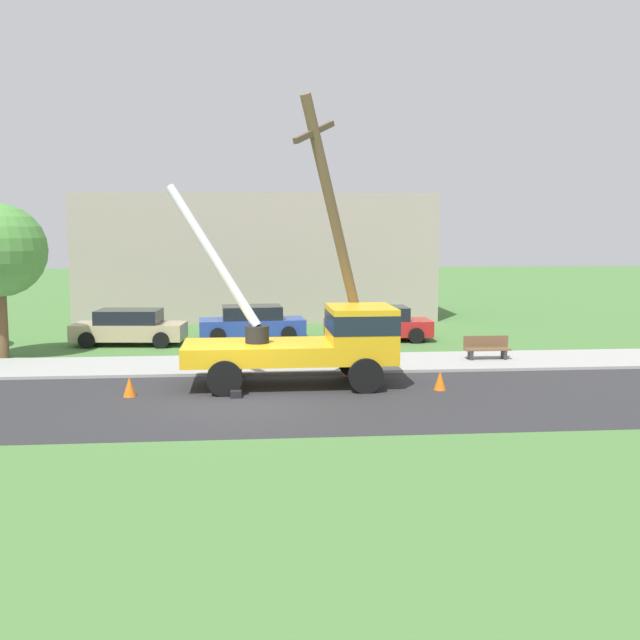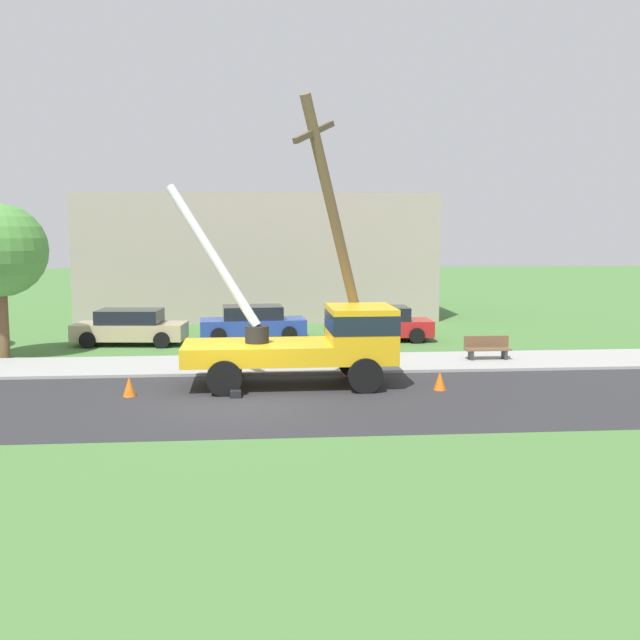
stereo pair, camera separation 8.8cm
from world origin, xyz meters
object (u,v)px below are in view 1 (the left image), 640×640
traffic_cone_curbside (349,367)px  park_bench (487,349)px  traffic_cone_behind (129,387)px  parked_sedan_red (378,324)px  utility_truck (317,338)px  leaning_utility_pole (339,239)px  traffic_cone_ahead (440,380)px  parked_sedan_tan (129,327)px  parked_sedan_blue (252,323)px

traffic_cone_curbside → park_bench: park_bench is taller
traffic_cone_behind → park_bench: 12.43m
traffic_cone_behind → parked_sedan_red: parked_sedan_red is taller
utility_truck → parked_sedan_red: 9.35m
utility_truck → traffic_cone_curbside: utility_truck is taller
leaning_utility_pole → traffic_cone_ahead: (2.75, -1.75, -4.06)m
utility_truck → traffic_cone_ahead: bearing=-16.5°
traffic_cone_behind → parked_sedan_tan: bearing=99.0°
parked_sedan_tan → parked_sedan_blue: size_ratio=1.01×
traffic_cone_ahead → traffic_cone_behind: 8.80m
utility_truck → traffic_cone_behind: 5.56m
utility_truck → parked_sedan_tan: (-6.85, 8.49, -0.70)m
leaning_utility_pole → traffic_cone_ahead: leaning_utility_pole is taller
leaning_utility_pole → parked_sedan_tan: leaning_utility_pole is taller
parked_sedan_tan → parked_sedan_red: bearing=1.3°
traffic_cone_behind → park_bench: bearing=21.1°
park_bench → leaning_utility_pole: bearing=-154.4°
parked_sedan_tan → park_bench: 14.08m
traffic_cone_ahead → park_bench: bearing=57.6°
leaning_utility_pole → traffic_cone_ahead: 5.20m
parked_sedan_tan → parked_sedan_red: same height
parked_sedan_blue → leaning_utility_pole: bearing=-73.3°
traffic_cone_ahead → traffic_cone_behind: same height
leaning_utility_pole → traffic_cone_ahead: size_ratio=15.16×
utility_truck → parked_sedan_blue: 9.77m
parked_sedan_blue → parked_sedan_red: bearing=-9.1°
traffic_cone_curbside → parked_sedan_blue: 8.84m
traffic_cone_behind → traffic_cone_ahead: bearing=0.4°
traffic_cone_curbside → parked_sedan_tan: (-7.96, 7.23, 0.43)m
traffic_cone_ahead → parked_sedan_tan: (-10.32, 9.52, 0.43)m
parked_sedan_tan → park_bench: size_ratio=2.84×
utility_truck → park_bench: 7.19m
utility_truck → park_bench: (6.27, 3.39, -0.95)m
leaning_utility_pole → parked_sedan_tan: size_ratio=1.87×
traffic_cone_ahead → traffic_cone_curbside: same height
traffic_cone_ahead → parked_sedan_red: size_ratio=0.13×
parked_sedan_tan → traffic_cone_curbside: bearing=-42.2°
utility_truck → traffic_cone_curbside: size_ratio=12.11×
traffic_cone_curbside → parked_sedan_red: parked_sedan_red is taller
utility_truck → leaning_utility_pole: size_ratio=0.80×
traffic_cone_behind → traffic_cone_curbside: (6.44, 2.35, 0.00)m
leaning_utility_pole → traffic_cone_ahead: bearing=-32.6°
traffic_cone_ahead → leaning_utility_pole: bearing=147.4°
traffic_cone_ahead → parked_sedan_tan: 14.04m
parked_sedan_tan → parked_sedan_blue: (4.92, 1.06, 0.00)m
parked_sedan_blue → traffic_cone_ahead: bearing=-63.0°
traffic_cone_curbside → park_bench: (5.16, 2.12, 0.18)m
leaning_utility_pole → traffic_cone_behind: 7.51m
parked_sedan_blue → parked_sedan_red: same height
traffic_cone_curbside → park_bench: 5.59m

